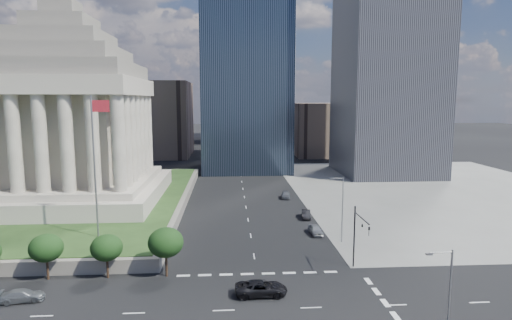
{
  "coord_description": "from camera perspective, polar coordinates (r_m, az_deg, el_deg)",
  "views": [
    {
      "loc": [
        -3.34,
        -36.03,
        21.22
      ],
      "look_at": [
        -0.16,
        13.39,
        14.26
      ],
      "focal_mm": 30.0,
      "sensor_mm": 36.0,
      "label": 1
    }
  ],
  "objects": [
    {
      "name": "flagpole",
      "position": [
        63.33,
        -20.62,
        0.13
      ],
      "size": [
        2.52,
        0.24,
        20.0
      ],
      "color": "slate",
      "rests_on": "plaza_lawn"
    },
    {
      "name": "war_memorial",
      "position": [
        89.44,
        -23.94,
        7.44
      ],
      "size": [
        34.0,
        34.0,
        39.0
      ],
      "primitive_type": null,
      "color": "gray",
      "rests_on": "plaza_lawn"
    },
    {
      "name": "plaza_terrace",
      "position": [
        97.72,
        -28.93,
        -5.02
      ],
      "size": [
        66.0,
        70.0,
        1.8
      ],
      "primitive_type": "cube",
      "color": "#69655A",
      "rests_on": "ground"
    },
    {
      "name": "plaza_lawn",
      "position": [
        97.52,
        -28.97,
        -4.47
      ],
      "size": [
        64.0,
        68.0,
        0.1
      ],
      "primitive_type": "cube",
      "color": "#213917",
      "rests_on": "plaza_terrace"
    },
    {
      "name": "street_lamp_south",
      "position": [
        37.7,
        24.09,
        -17.1
      ],
      "size": [
        2.13,
        0.22,
        10.0
      ],
      "color": "slate",
      "rests_on": "ground"
    },
    {
      "name": "building_filler_nw",
      "position": [
        168.31,
        -12.85,
        5.34
      ],
      "size": [
        24.0,
        30.0,
        28.0
      ],
      "primitive_type": "cube",
      "color": "brown",
      "rests_on": "ground"
    },
    {
      "name": "ground",
      "position": [
        137.71,
        -2.25,
        -0.87
      ],
      "size": [
        500.0,
        500.0,
        0.0
      ],
      "primitive_type": "plane",
      "color": "black",
      "rests_on": "ground"
    },
    {
      "name": "parked_sedan_near",
      "position": [
        69.53,
        7.95,
        -9.2
      ],
      "size": [
        4.49,
        1.99,
        1.5
      ],
      "primitive_type": "imported",
      "rotation": [
        0.0,
        0.0,
        0.05
      ],
      "color": "gray",
      "rests_on": "ground"
    },
    {
      "name": "midrise_glass",
      "position": [
        131.43,
        -1.37,
        11.83
      ],
      "size": [
        26.0,
        26.0,
        60.0
      ],
      "primitive_type": "cube",
      "color": "black",
      "rests_on": "ground"
    },
    {
      "name": "street_lamp_north",
      "position": [
        65.15,
        11.32,
        -5.97
      ],
      "size": [
        2.13,
        0.22,
        10.0
      ],
      "color": "slate",
      "rests_on": "ground"
    },
    {
      "name": "parked_sedan_mid",
      "position": [
        78.44,
        6.69,
        -7.21
      ],
      "size": [
        2.07,
        4.46,
        1.41
      ],
      "primitive_type": "imported",
      "rotation": [
        0.0,
        0.0,
        -0.14
      ],
      "color": "black",
      "rests_on": "ground"
    },
    {
      "name": "building_filler_ne",
      "position": [
        170.12,
        8.34,
        4.14
      ],
      "size": [
        20.0,
        30.0,
        20.0
      ],
      "primitive_type": "cube",
      "color": "brown",
      "rests_on": "ground"
    },
    {
      "name": "suv_grey",
      "position": [
        53.64,
        -28.69,
        -15.57
      ],
      "size": [
        4.71,
        2.52,
        1.3
      ],
      "primitive_type": "imported",
      "rotation": [
        0.0,
        0.0,
        1.73
      ],
      "color": "#585C60",
      "rests_on": "ground"
    },
    {
      "name": "traffic_signal_ne",
      "position": [
        54.57,
        13.55,
        -9.24
      ],
      "size": [
        0.3,
        5.74,
        8.0
      ],
      "color": "black",
      "rests_on": "ground"
    },
    {
      "name": "parked_sedan_far",
      "position": [
        93.6,
        4.0,
        -4.63
      ],
      "size": [
        2.46,
        4.78,
        1.56
      ],
      "primitive_type": "imported",
      "rotation": [
        0.0,
        0.0,
        -0.14
      ],
      "color": "slate",
      "rests_on": "ground"
    },
    {
      "name": "pickup_truck",
      "position": [
        48.82,
        0.68,
        -16.72
      ],
      "size": [
        5.81,
        2.79,
        1.6
      ],
      "primitive_type": "imported",
      "rotation": [
        0.0,
        0.0,
        1.6
      ],
      "color": "black",
      "rests_on": "ground"
    },
    {
      "name": "sidewalk_ne",
      "position": [
        110.02,
        23.1,
        -3.76
      ],
      "size": [
        68.0,
        90.0,
        0.03
      ],
      "primitive_type": "cube",
      "color": "slate",
      "rests_on": "ground"
    }
  ]
}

